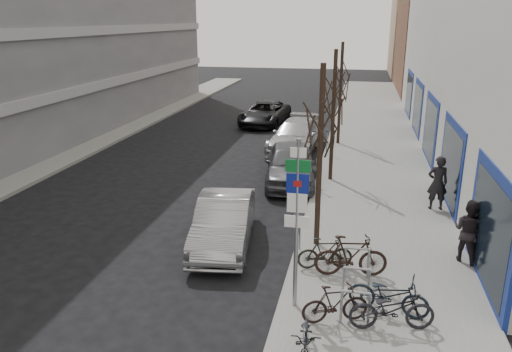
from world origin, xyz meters
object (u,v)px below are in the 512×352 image
at_px(meter_back, 327,139).
at_px(bike_far_curb, 392,306).
at_px(tree_mid, 335,85).
at_px(bike_mid_inner, 325,253).
at_px(lane_car, 265,113).
at_px(parked_car_mid, 290,164).
at_px(pedestrian_near, 438,183).
at_px(tree_near, 321,114).
at_px(bike_mid_curb, 389,291).
at_px(meter_front, 300,225).
at_px(bike_rack, 356,279).
at_px(meter_mid, 317,171).
at_px(bike_far_inner, 351,255).
at_px(tree_far, 342,69).
at_px(parked_car_front, 224,222).
at_px(parked_car_back, 296,136).
at_px(pedestrian_far, 469,230).
at_px(highway_sign_pole, 297,215).
at_px(bike_near_right, 335,303).
at_px(bike_near_left, 306,338).

xyz_separation_m(meter_back, bike_far_curb, (2.43, -14.51, -0.20)).
xyz_separation_m(tree_mid, bike_mid_inner, (0.36, -8.02, -3.49)).
bearing_deg(lane_car, bike_far_curb, -66.56).
relative_size(parked_car_mid, pedestrian_near, 2.53).
height_order(tree_near, bike_mid_curb, tree_near).
xyz_separation_m(meter_front, parked_car_mid, (-1.23, 6.58, -0.07)).
relative_size(bike_rack, bike_mid_inner, 1.48).
relative_size(meter_mid, pedestrian_near, 0.65).
relative_size(bike_far_curb, bike_far_inner, 0.97).
bearing_deg(bike_far_curb, pedestrian_near, -24.82).
relative_size(meter_front, bike_mid_curb, 0.69).
distance_m(tree_near, parked_car_mid, 7.10).
distance_m(tree_far, pedestrian_near, 10.47).
bearing_deg(lane_car, parked_car_front, -77.41).
xyz_separation_m(tree_mid, parked_car_back, (-2.09, 4.98, -3.30)).
xyz_separation_m(bike_far_curb, bike_far_inner, (-0.94, 2.22, 0.02)).
bearing_deg(pedestrian_near, lane_car, -64.57).
distance_m(bike_mid_inner, parked_car_back, 13.24).
bearing_deg(bike_far_curb, meter_front, 23.65).
xyz_separation_m(parked_car_mid, pedestrian_far, (5.87, -6.34, 0.22)).
distance_m(parked_car_back, lane_car, 6.92).
xyz_separation_m(bike_far_inner, parked_car_front, (-3.84, 1.47, 0.02)).
bearing_deg(bike_mid_inner, highway_sign_pole, 148.77).
bearing_deg(bike_near_right, parked_car_front, 23.31).
height_order(meter_mid, bike_near_right, meter_mid).
xyz_separation_m(highway_sign_pole, meter_back, (-0.25, 14.01, -1.54)).
distance_m(parked_car_mid, pedestrian_far, 8.64).
distance_m(meter_front, bike_mid_curb, 3.76).
bearing_deg(bike_far_inner, bike_mid_inner, 59.05).
xyz_separation_m(tree_far, parked_car_mid, (-1.68, -6.92, -3.26)).
distance_m(meter_front, pedestrian_near, 6.07).
height_order(tree_near, pedestrian_far, tree_near).
height_order(tree_mid, bike_far_inner, tree_mid).
xyz_separation_m(bike_near_right, pedestrian_near, (3.12, 7.75, 0.51)).
xyz_separation_m(bike_rack, parked_car_mid, (-2.88, 8.98, 0.18)).
relative_size(meter_front, bike_far_inner, 0.66).
height_order(bike_near_left, bike_near_right, bike_near_left).
height_order(parked_car_front, parked_car_back, parked_car_back).
xyz_separation_m(meter_back, lane_car, (-4.52, 7.28, -0.18)).
height_order(bike_far_inner, parked_car_back, parked_car_back).
height_order(bike_near_right, parked_car_back, parked_car_back).
relative_size(tree_mid, bike_far_curb, 2.95).
distance_m(meter_mid, pedestrian_far, 7.01).
distance_m(tree_mid, pedestrian_near, 5.61).
xyz_separation_m(bike_rack, bike_near_right, (-0.43, -1.10, -0.04)).
bearing_deg(bike_far_inner, bike_mid_curb, -160.22).
bearing_deg(meter_front, bike_far_inner, -40.89).
xyz_separation_m(bike_mid_curb, parked_car_back, (-4.03, 14.88, 0.09)).
relative_size(parked_car_front, parked_car_back, 0.83).
height_order(bike_rack, parked_car_back, parked_car_back).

